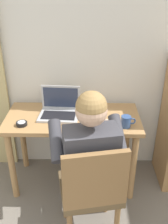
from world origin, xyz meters
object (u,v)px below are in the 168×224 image
desk_clock (22,124)px  coffee_mug (126,122)px  chair (92,189)px  desk (73,128)px  computer_mouse (88,114)px  person_seated (88,152)px  laptop (60,109)px

desk_clock → coffee_mug: size_ratio=0.75×
chair → desk: bearing=104.3°
chair → desk_clock: chair is taller
desk → coffee_mug: bearing=-19.9°
computer_mouse → desk_clock: (-0.54, -0.18, -0.00)m
desk → coffee_mug: size_ratio=9.67×
chair → coffee_mug: (0.28, 0.48, 0.27)m
chair → desk_clock: 0.79m
person_seated → laptop: 0.56m
person_seated → desk_clock: bearing=150.5°
laptop → computer_mouse: bearing=-3.2°
person_seated → coffee_mug: 0.44m
desk → computer_mouse: (0.13, 0.03, 0.13)m
desk → person_seated: bearing=-73.9°
chair → computer_mouse: 0.70m
desk → chair: (0.16, -0.64, -0.10)m
desk → computer_mouse: computer_mouse is taller
desk_clock → computer_mouse: bearing=18.0°
person_seated → computer_mouse: bearing=89.7°
coffee_mug → person_seated: bearing=-136.1°
laptop → computer_mouse: size_ratio=3.56×
person_seated → desk_clock: size_ratio=13.38×
person_seated → coffee_mug: person_seated is taller
coffee_mug → desk_clock: bearing=179.5°
computer_mouse → chair: bearing=-83.0°
person_seated → desk_clock: 0.62m
computer_mouse → desk_clock: bearing=-157.5°
desk → desk_clock: desk_clock is taller
desk_clock → coffee_mug: (0.85, -0.01, 0.03)m
chair → computer_mouse: bearing=92.5°
coffee_mug → computer_mouse: bearing=148.9°
coffee_mug → desk: bearing=160.1°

